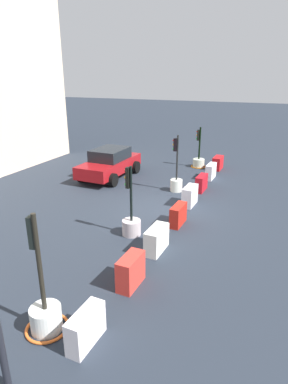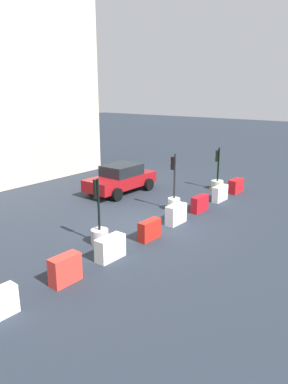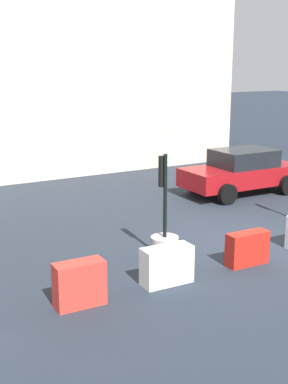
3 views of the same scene
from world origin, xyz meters
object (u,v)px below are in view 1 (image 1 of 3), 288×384
Objects in this scene: traffic_light_3 at (199,161)px; construction_barrier_1 at (131,271)px; traffic_light_0 at (45,313)px; construction_barrier_3 at (178,215)px; construction_barrier_4 at (190,196)px; construction_barrier_2 at (157,240)px; construction_barrier_0 at (86,328)px; construction_barrier_7 at (218,163)px; car_red_compact at (110,163)px; traffic_light_2 at (176,181)px; construction_barrier_6 at (211,171)px; construction_barrier_5 at (201,183)px; traffic_light_1 at (131,222)px.

traffic_light_3 reaches higher than construction_barrier_1.
traffic_light_0 is 2.72× the size of construction_barrier_3.
traffic_light_3 is at bearing 10.68° from construction_barrier_4.
traffic_light_0 reaches higher than construction_barrier_4.
traffic_light_0 is 2.56× the size of construction_barrier_2.
construction_barrier_7 is (14.94, 0.09, -0.01)m from construction_barrier_0.
car_red_compact is (-4.06, 4.07, 0.44)m from traffic_light_3.
construction_barrier_4 is (8.60, -0.96, -0.00)m from traffic_light_0.
construction_barrier_3 is at bearing -9.54° from traffic_light_0.
construction_barrier_0 is at bearing -173.16° from traffic_light_2.
construction_barrier_1 reaches higher than construction_barrier_6.
construction_barrier_1 reaches higher than construction_barrier_7.
construction_barrier_1 is at bearing -0.18° from construction_barrier_0.
construction_barrier_2 is at bearing -178.95° from construction_barrier_4.
construction_barrier_5 is (10.69, 0.08, -0.01)m from construction_barrier_0.
construction_barrier_0 is 12.20m from car_red_compact.
construction_barrier_0 is at bearing -89.59° from traffic_light_0.
traffic_light_0 reaches higher than construction_barrier_5.
construction_barrier_2 is 2.21m from construction_barrier_3.
traffic_light_3 is at bearing 0.16° from traffic_light_1.
traffic_light_0 is 2.88× the size of construction_barrier_1.
traffic_light_0 is at bearing 90.41° from construction_barrier_0.
construction_barrier_0 is 1.05× the size of construction_barrier_1.
traffic_light_2 is 2.53× the size of construction_barrier_5.
construction_barrier_7 is at bearing 0.14° from construction_barrier_5.
construction_barrier_4 is at bearing 179.80° from construction_barrier_6.
construction_barrier_5 is (-4.32, -1.22, 0.01)m from traffic_light_3.
traffic_light_2 is at bearing 157.39° from construction_barrier_6.
traffic_light_3 is at bearing 15.83° from construction_barrier_5.
construction_barrier_5 is (6.43, 0.06, -0.02)m from construction_barrier_2.
construction_barrier_6 is (7.87, -1.19, -0.06)m from traffic_light_1.
construction_barrier_3 is at bearing -179.17° from construction_barrier_7.
traffic_light_1 is (5.02, 0.22, 0.04)m from traffic_light_0.
construction_barrier_3 is 4.21m from construction_barrier_5.
construction_barrier_4 is (4.33, 0.08, 0.02)m from construction_barrier_2.
traffic_light_2 is 2.58× the size of construction_barrier_4.
construction_barrier_6 is at bearing -4.34° from traffic_light_0.
construction_barrier_5 is (10.70, -0.98, -0.04)m from traffic_light_0.
traffic_light_0 is 2.75× the size of construction_barrier_0.
traffic_light_1 is 2.31× the size of construction_barrier_7.
construction_barrier_3 is at bearing -176.57° from construction_barrier_4.
traffic_light_2 is at bearing -0.62° from traffic_light_1.
traffic_light_1 is at bearing -179.84° from traffic_light_3.
traffic_light_2 reaches higher than construction_barrier_0.
construction_barrier_0 is 6.48m from construction_barrier_3.
construction_barrier_2 is 1.06× the size of construction_barrier_3.
construction_barrier_4 is (-1.55, -1.12, -0.09)m from traffic_light_2.
traffic_light_0 is at bearing 176.30° from construction_barrier_7.
construction_barrier_0 is (-15.01, -1.30, 0.02)m from traffic_light_3.
construction_barrier_2 is (4.26, 0.01, 0.01)m from construction_barrier_0.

